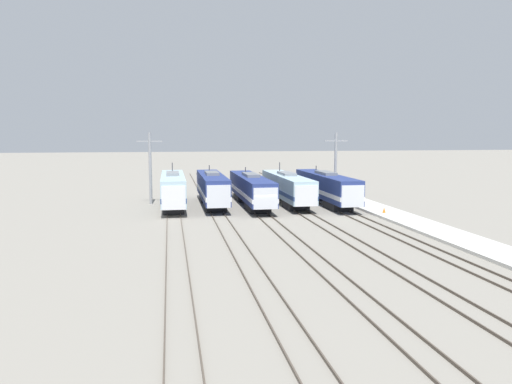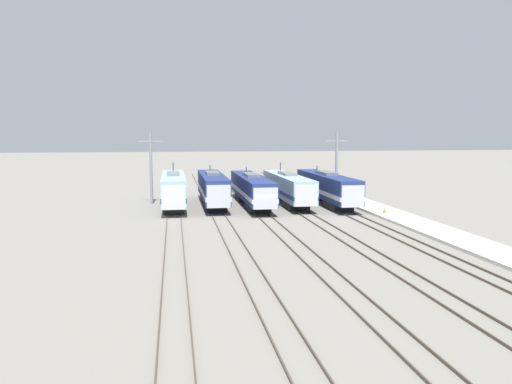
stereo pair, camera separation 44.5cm
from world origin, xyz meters
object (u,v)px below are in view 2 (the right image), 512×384
(locomotive_center_right, at_px, (288,188))
(traffic_cone, at_px, (384,210))
(locomotive_center, at_px, (252,189))
(catenary_tower_right, at_px, (336,165))
(locomotive_center_left, at_px, (213,189))
(locomotive_far_right, at_px, (327,188))
(catenary_tower_left, at_px, (151,167))
(locomotive_far_left, at_px, (173,190))

(locomotive_center_right, distance_m, traffic_cone, 13.57)
(locomotive_center, distance_m, catenary_tower_right, 12.90)
(locomotive_center_left, xyz_separation_m, locomotive_far_right, (14.44, -0.98, -0.04))
(locomotive_center_left, bearing_deg, locomotive_far_right, -3.90)
(catenary_tower_left, bearing_deg, traffic_cone, -27.42)
(locomotive_center_left, xyz_separation_m, locomotive_center_right, (9.62, 0.24, -0.10))
(catenary_tower_right, bearing_deg, locomotive_far_left, -170.42)
(traffic_cone, bearing_deg, locomotive_center_left, 150.26)
(catenary_tower_right, relative_size, traffic_cone, 15.94)
(locomotive_center_left, relative_size, locomotive_center, 0.88)
(locomotive_center_left, height_order, locomotive_far_right, locomotive_center_left)
(locomotive_center_left, distance_m, locomotive_center, 4.85)
(locomotive_far_left, bearing_deg, catenary_tower_right, 9.58)
(locomotive_center, distance_m, locomotive_center_right, 4.89)
(locomotive_center_left, distance_m, catenary_tower_right, 17.37)
(locomotive_center_left, relative_size, locomotive_center_right, 0.93)
(locomotive_far_left, relative_size, traffic_cone, 30.34)
(locomotive_center, distance_m, catenary_tower_left, 13.17)
(locomotive_center, height_order, locomotive_far_right, locomotive_far_right)
(locomotive_center_right, relative_size, traffic_cone, 33.21)
(locomotive_far_right, bearing_deg, catenary_tower_left, 169.79)
(locomotive_far_right, relative_size, traffic_cone, 34.05)
(locomotive_center_left, height_order, locomotive_center_right, locomotive_center_right)
(locomotive_far_left, relative_size, locomotive_center, 0.87)
(locomotive_far_right, bearing_deg, locomotive_center, 177.73)
(locomotive_far_left, distance_m, locomotive_far_right, 19.25)
(locomotive_far_right, bearing_deg, locomotive_center_left, 176.10)
(locomotive_center, height_order, catenary_tower_right, catenary_tower_right)
(catenary_tower_left, relative_size, catenary_tower_right, 1.00)
(locomotive_far_left, xyz_separation_m, locomotive_far_right, (19.25, -0.30, -0.08))
(locomotive_far_left, bearing_deg, locomotive_center_left, 8.13)
(locomotive_center, xyz_separation_m, catenary_tower_left, (-12.38, 3.58, 2.68))
(locomotive_far_right, height_order, traffic_cone, locomotive_far_right)
(locomotive_far_left, relative_size, catenary_tower_left, 1.90)
(locomotive_center_right, bearing_deg, locomotive_center, -170.04)
(locomotive_far_right, distance_m, traffic_cone, 10.11)
(locomotive_center, bearing_deg, locomotive_far_left, -179.49)
(locomotive_far_left, bearing_deg, locomotive_center, 0.51)
(locomotive_far_left, distance_m, catenary_tower_left, 5.25)
(locomotive_far_left, bearing_deg, locomotive_center_right, 3.69)
(locomotive_center, relative_size, locomotive_center_right, 1.05)
(locomotive_far_left, height_order, catenary_tower_right, catenary_tower_right)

